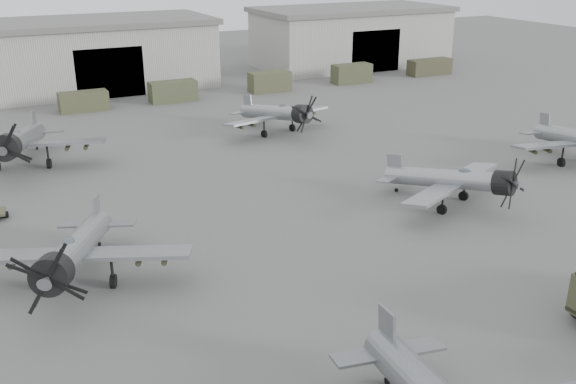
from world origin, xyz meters
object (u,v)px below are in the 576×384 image
aircraft_mid_1 (74,252)px  aircraft_mid_2 (457,180)px  aircraft_far_0 (19,141)px  aircraft_far_1 (279,113)px

aircraft_mid_1 → aircraft_mid_2: aircraft_mid_1 is taller
aircraft_far_0 → aircraft_far_1: size_ratio=1.15×
aircraft_mid_1 → aircraft_mid_2: (25.82, 0.06, -0.21)m
aircraft_mid_2 → aircraft_far_0: bearing=116.4°
aircraft_mid_1 → aircraft_far_0: (-0.63, 22.31, 0.20)m
aircraft_far_1 → aircraft_far_0: bearing=167.9°
aircraft_mid_2 → aircraft_far_0: (-26.45, 22.25, 0.42)m
aircraft_mid_1 → aircraft_far_0: 22.32m
aircraft_far_1 → aircraft_mid_1: bearing=-148.0°
aircraft_far_1 → aircraft_mid_2: bearing=-95.0°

